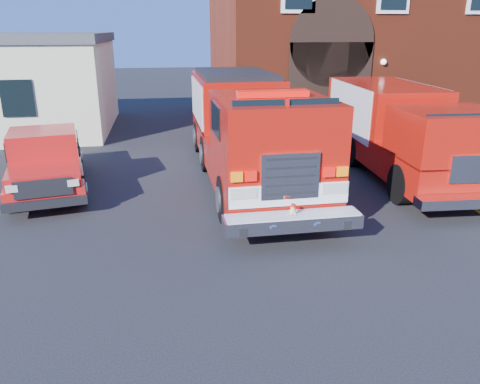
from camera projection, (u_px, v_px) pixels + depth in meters
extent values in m
plane|color=black|center=(232.00, 227.00, 11.29)|extent=(100.00, 100.00, 0.00)
cube|color=yellow|center=(454.00, 198.00, 13.21)|extent=(0.12, 3.00, 0.01)
cube|color=yellow|center=(403.00, 168.00, 16.00)|extent=(0.12, 3.00, 0.01)
cube|color=yellow|center=(366.00, 147.00, 18.80)|extent=(0.12, 3.00, 0.01)
cube|color=maroon|center=(363.00, 39.00, 24.38)|extent=(15.00, 10.00, 8.00)
cube|color=black|center=(329.00, 92.00, 19.83)|extent=(3.60, 0.12, 4.00)
cylinder|color=black|center=(332.00, 42.00, 19.17)|extent=(3.60, 0.12, 3.60)
cube|color=black|center=(17.00, 98.00, 17.92)|extent=(1.20, 0.10, 1.40)
cylinder|color=black|center=(227.00, 199.00, 11.40)|extent=(0.39, 1.18, 1.17)
cylinder|color=black|center=(319.00, 194.00, 11.78)|extent=(0.39, 1.18, 1.17)
cube|color=#A9120A|center=(248.00, 151.00, 14.65)|extent=(2.77, 9.62, 0.96)
cube|color=#A9120A|center=(235.00, 100.00, 16.53)|extent=(2.71, 4.72, 1.70)
cube|color=#A9120A|center=(272.00, 130.00, 11.36)|extent=(2.70, 3.44, 1.60)
cube|color=black|center=(287.00, 123.00, 9.98)|extent=(2.34, 0.11, 1.00)
cube|color=red|center=(273.00, 93.00, 11.06)|extent=(1.71, 0.38, 0.15)
cube|color=white|center=(289.00, 195.00, 10.10)|extent=(2.66, 0.09, 0.47)
cube|color=silver|center=(290.00, 176.00, 9.95)|extent=(1.28, 0.08, 1.00)
cube|color=silver|center=(292.00, 222.00, 9.99)|extent=(2.99, 0.62, 0.30)
cube|color=#B7B7BF|center=(197.00, 101.00, 16.31)|extent=(0.08, 3.84, 1.38)
cube|color=#B7B7BF|center=(272.00, 99.00, 16.74)|extent=(0.08, 3.84, 1.38)
sphere|color=#D3AE85|center=(293.00, 212.00, 9.91)|extent=(0.15, 0.15, 0.14)
sphere|color=#D3AE85|center=(293.00, 207.00, 9.88)|extent=(0.12, 0.12, 0.12)
sphere|color=#D3AE85|center=(291.00, 205.00, 9.87)|extent=(0.04, 0.04, 0.04)
sphere|color=#D3AE85|center=(295.00, 205.00, 9.88)|extent=(0.04, 0.04, 0.04)
ellipsoid|color=#B31C11|center=(293.00, 205.00, 9.87)|extent=(0.12, 0.12, 0.07)
cylinder|color=#B31C11|center=(293.00, 206.00, 9.86)|extent=(0.14, 0.14, 0.01)
cylinder|color=black|center=(11.00, 198.00, 12.09)|extent=(0.41, 0.81, 0.78)
cylinder|color=black|center=(81.00, 190.00, 12.64)|extent=(0.41, 0.81, 0.78)
cube|color=red|center=(48.00, 170.00, 13.92)|extent=(2.89, 5.62, 0.44)
cube|color=red|center=(44.00, 176.00, 12.10)|extent=(2.03, 1.76, 0.34)
cube|color=red|center=(44.00, 147.00, 13.40)|extent=(2.08, 2.05, 0.97)
cube|color=red|center=(48.00, 146.00, 15.17)|extent=(2.13, 2.33, 0.53)
cube|color=black|center=(45.00, 204.00, 11.50)|extent=(1.98, 0.50, 0.21)
cylinder|color=black|center=(401.00, 184.00, 12.61)|extent=(0.41, 1.11, 1.10)
cylinder|color=black|center=(478.00, 182.00, 12.83)|extent=(0.41, 1.11, 1.10)
cube|color=#A9120A|center=(398.00, 148.00, 15.24)|extent=(2.93, 8.10, 0.90)
cube|color=#A9120A|center=(383.00, 106.00, 16.27)|extent=(2.77, 5.11, 1.49)
cube|color=#A9120A|center=(447.00, 134.00, 12.28)|extent=(2.62, 2.53, 1.30)
cube|color=#B7B7BF|center=(348.00, 109.00, 16.17)|extent=(0.28, 4.18, 1.69)
cube|color=#B7B7BF|center=(418.00, 108.00, 16.43)|extent=(0.28, 4.18, 1.69)
cube|color=silver|center=(470.00, 201.00, 11.37)|extent=(2.71, 0.60, 0.25)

